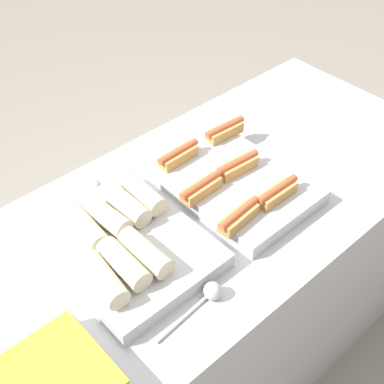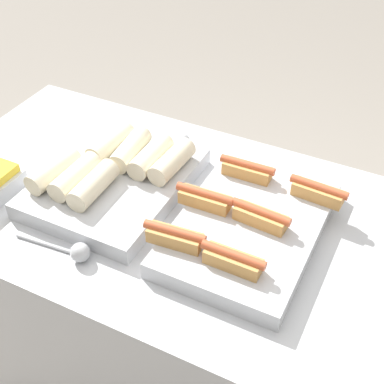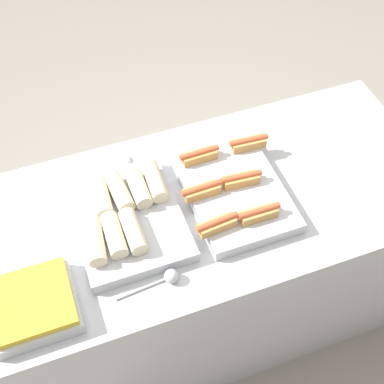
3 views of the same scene
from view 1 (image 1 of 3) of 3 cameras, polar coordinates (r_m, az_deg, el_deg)
ground_plane at (r=2.30m, az=1.53°, el=-16.38°), size 12.00×12.00×0.00m
counter at (r=1.95m, az=1.76°, el=-9.93°), size 1.74×0.79×0.85m
tray_hotdogs at (r=1.65m, az=4.04°, el=1.29°), size 0.41×0.50×0.10m
tray_wraps at (r=1.46m, az=-7.23°, el=-5.34°), size 0.37×0.46×0.11m
serving_spoon_near at (r=1.37m, az=1.81°, el=-10.88°), size 0.22×0.05×0.05m
serving_spoon_far at (r=1.66m, az=-10.80°, el=0.24°), size 0.22×0.05×0.05m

